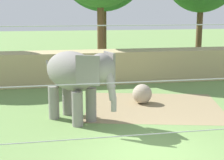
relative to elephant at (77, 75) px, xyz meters
The scene contains 6 objects.
ground_plane 4.15m from the elephant, 59.95° to the right, with size 120.00×120.00×0.00m, color #6B8E4C.
dirt_patch 4.09m from the elephant, 21.27° to the left, with size 5.71×4.68×0.01m, color #937F5B.
embankment_wall 7.11m from the elephant, 74.55° to the left, with size 36.00×1.80×1.82m, color tan.
elephant is the anchor object (origin of this frame).
enrichment_ball 3.88m from the elephant, 32.64° to the left, with size 0.87×0.87×0.87m, color tan.
cable_fence 6.53m from the elephant, 73.26° to the right, with size 12.34×0.22×4.02m.
Camera 1 is at (-2.85, -8.92, 4.13)m, focal length 54.07 mm.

